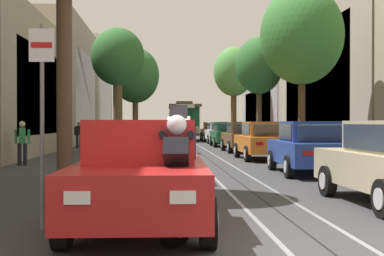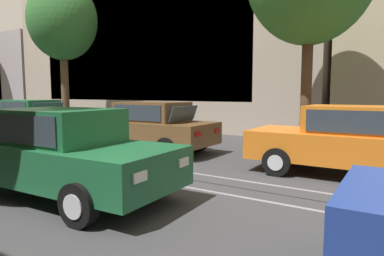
# 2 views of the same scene
# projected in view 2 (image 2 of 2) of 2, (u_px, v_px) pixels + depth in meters

# --- Properties ---
(ground_plane) EXTENTS (160.00, 160.00, 0.00)m
(ground_plane) POSITION_uv_depth(u_px,v_px,m) (54.00, 157.00, 9.81)
(ground_plane) COLOR #38383A
(building_facade_right) EXTENTS (5.85, 59.08, 9.83)m
(building_facade_right) POSITION_uv_depth(u_px,v_px,m) (202.00, 50.00, 18.57)
(building_facade_right) COLOR tan
(building_facade_right) RESTS_ON ground
(parked_car_green_fourth_left) EXTENTS (2.14, 4.42, 1.58)m
(parked_car_green_fourth_left) POSITION_uv_depth(u_px,v_px,m) (63.00, 152.00, 6.07)
(parked_car_green_fourth_left) COLOR #1E6038
(parked_car_green_fourth_left) RESTS_ON ground
(parked_car_orange_mid_right) EXTENTS (2.03, 4.37, 1.58)m
(parked_car_orange_mid_right) POSITION_uv_depth(u_px,v_px,m) (350.00, 141.00, 7.55)
(parked_car_orange_mid_right) COLOR orange
(parked_car_orange_mid_right) RESTS_ON ground
(parked_car_brown_fourth_right) EXTENTS (2.03, 4.37, 1.58)m
(parked_car_brown_fourth_right) POSITION_uv_depth(u_px,v_px,m) (150.00, 127.00, 10.75)
(parked_car_brown_fourth_right) COLOR brown
(parked_car_brown_fourth_right) RESTS_ON ground
(parked_car_green_fifth_right) EXTENTS (2.00, 4.36, 1.58)m
(parked_car_green_fifth_right) POSITION_uv_depth(u_px,v_px,m) (30.00, 118.00, 14.17)
(parked_car_green_fifth_right) COLOR #1E6038
(parked_car_green_fifth_right) RESTS_ON ground
(street_tree_kerb_right_mid) EXTENTS (3.09, 3.31, 7.13)m
(street_tree_kerb_right_mid) POSITION_uv_depth(u_px,v_px,m) (62.00, 21.00, 15.81)
(street_tree_kerb_right_mid) COLOR brown
(street_tree_kerb_right_mid) RESTS_ON ground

